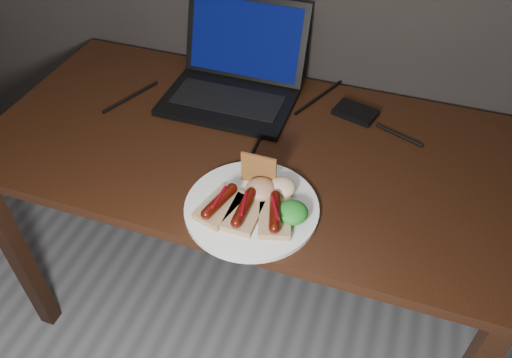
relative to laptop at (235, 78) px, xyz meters
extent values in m
cube|color=#35190D|center=(0.11, -0.20, -0.07)|extent=(1.40, 0.70, 0.03)
cube|color=#35190D|center=(-0.54, -0.50, -0.45)|extent=(0.05, 0.05, 0.72)
cube|color=#35190D|center=(-0.54, 0.10, -0.45)|extent=(0.05, 0.05, 0.72)
cube|color=#35190D|center=(0.76, 0.10, -0.45)|extent=(0.05, 0.05, 0.72)
cube|color=black|center=(0.00, -0.06, -0.05)|extent=(0.37, 0.24, 0.02)
cube|color=black|center=(0.00, -0.06, -0.04)|extent=(0.31, 0.13, 0.00)
cube|color=black|center=(0.00, 0.10, 0.08)|extent=(0.37, 0.09, 0.23)
cube|color=#0C0640|center=(0.00, 0.10, 0.08)|extent=(0.33, 0.08, 0.20)
cube|color=black|center=(0.36, 0.01, -0.05)|extent=(0.13, 0.10, 0.02)
cylinder|color=black|center=(0.14, -0.20, -0.05)|extent=(0.01, 0.18, 0.01)
cylinder|color=black|center=(0.24, 0.06, -0.05)|extent=(0.09, 0.21, 0.01)
cylinder|color=black|center=(0.49, -0.04, -0.05)|extent=(0.13, 0.06, 0.01)
cylinder|color=black|center=(-0.28, -0.12, -0.05)|extent=(0.08, 0.19, 0.01)
cylinder|color=silver|center=(0.20, -0.42, -0.05)|extent=(0.38, 0.38, 0.01)
cube|color=tan|center=(0.14, -0.46, -0.04)|extent=(0.10, 0.13, 0.02)
cylinder|color=#4F0F05|center=(0.14, -0.46, -0.02)|extent=(0.05, 0.10, 0.02)
sphere|color=#4F0F05|center=(0.13, -0.50, -0.02)|extent=(0.03, 0.02, 0.02)
sphere|color=#4F0F05|center=(0.15, -0.41, -0.02)|extent=(0.03, 0.02, 0.02)
cylinder|color=#69050D|center=(0.14, -0.46, 0.00)|extent=(0.01, 0.07, 0.01)
cube|color=tan|center=(0.20, -0.46, -0.04)|extent=(0.07, 0.12, 0.02)
cylinder|color=#4F0F05|center=(0.20, -0.46, -0.02)|extent=(0.03, 0.10, 0.02)
sphere|color=#4F0F05|center=(0.20, -0.51, -0.02)|extent=(0.02, 0.02, 0.02)
sphere|color=#4F0F05|center=(0.20, -0.41, -0.02)|extent=(0.02, 0.02, 0.02)
cylinder|color=#69050D|center=(0.20, -0.46, 0.00)|extent=(0.02, 0.07, 0.01)
cube|color=tan|center=(0.26, -0.45, -0.04)|extent=(0.10, 0.13, 0.02)
cylinder|color=#4F0F05|center=(0.26, -0.45, -0.02)|extent=(0.05, 0.10, 0.02)
sphere|color=#4F0F05|center=(0.28, -0.49, -0.02)|extent=(0.03, 0.02, 0.02)
sphere|color=#4F0F05|center=(0.25, -0.40, -0.02)|extent=(0.03, 0.02, 0.02)
cylinder|color=#69050D|center=(0.26, -0.45, 0.00)|extent=(0.04, 0.07, 0.01)
cube|color=#A7642D|center=(0.19, -0.35, 0.00)|extent=(0.09, 0.01, 0.08)
ellipsoid|color=#185C12|center=(0.30, -0.43, -0.02)|extent=(0.07, 0.07, 0.04)
ellipsoid|color=maroon|center=(0.21, -0.39, -0.02)|extent=(0.07, 0.07, 0.04)
ellipsoid|color=white|center=(0.25, -0.36, -0.03)|extent=(0.06, 0.06, 0.04)
camera|label=1|loc=(0.46, -1.15, 0.79)|focal=35.00mm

